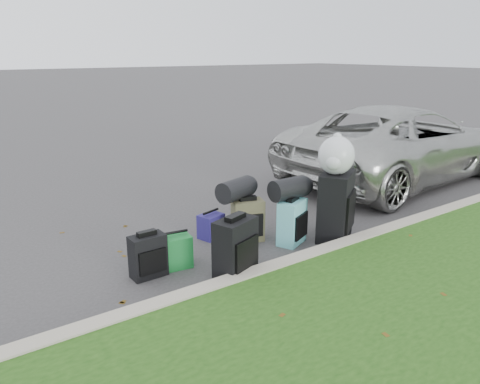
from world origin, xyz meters
TOP-DOWN VIEW (x-y plane):
  - ground at (0.00, 0.00)m, footprint 120.00×120.00m
  - curb at (0.00, -1.00)m, footprint 120.00×0.18m
  - suv at (3.76, 0.71)m, footprint 4.91×2.48m
  - suitcase_small_black at (-1.56, -0.23)m, footprint 0.37×0.21m
  - suitcase_large_black_left at (-0.85, -0.78)m, footprint 0.50×0.39m
  - suitcase_olive at (-0.15, -0.04)m, footprint 0.43×0.35m
  - suitcase_teal at (0.22, -0.43)m, footprint 0.44×0.36m
  - suitcase_large_black_right at (0.76, -0.62)m, footprint 0.66×0.58m
  - tote_green at (-1.23, -0.19)m, footprint 0.35×0.29m
  - tote_navy at (-0.48, 0.28)m, footprint 0.33×0.29m
  - duffel_left at (-0.26, 0.06)m, footprint 0.54×0.38m
  - duffel_right at (0.23, -0.35)m, footprint 0.46×0.26m
  - trash_bag at (0.70, -0.63)m, footprint 0.44×0.44m

SIDE VIEW (x-z plane):
  - ground at x=0.00m, z-range 0.00..0.00m
  - curb at x=0.00m, z-range 0.00..0.15m
  - tote_navy at x=-0.48m, z-range 0.00..0.31m
  - tote_green at x=-1.23m, z-range 0.00..0.35m
  - suitcase_small_black at x=-1.56m, z-range 0.00..0.45m
  - suitcase_olive at x=-0.15m, z-range 0.00..0.51m
  - suitcase_teal at x=0.22m, z-range 0.00..0.54m
  - suitcase_large_black_left at x=-0.85m, z-range 0.00..0.64m
  - suitcase_large_black_right at x=0.76m, z-range 0.00..0.85m
  - duffel_left at x=-0.26m, z-range 0.51..0.77m
  - suv at x=3.76m, z-range 0.00..1.33m
  - duffel_right at x=0.23m, z-range 0.54..0.80m
  - trash_bag at x=0.70m, z-range 0.85..1.28m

